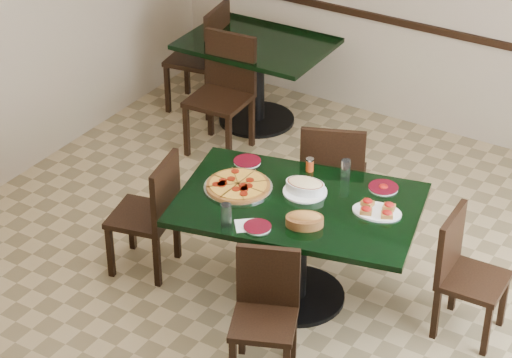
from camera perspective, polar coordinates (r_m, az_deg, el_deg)
The scene contains 20 objects.
floor at distance 6.65m, azimuth 0.73°, elevation -6.75°, with size 5.50×5.50×0.00m, color #8F7A52.
main_table at distance 6.32m, azimuth 2.41°, elevation -2.71°, with size 1.68×1.28×0.75m.
back_table at distance 8.49m, azimuth 0.04°, elevation 6.47°, with size 1.22×0.90×0.75m.
chair_far at distance 6.94m, azimuth 4.41°, elevation 0.25°, with size 0.57×0.57×0.94m.
chair_near at distance 5.86m, azimuth 0.56°, elevation -7.32°, with size 0.49×0.49×0.80m.
chair_right at distance 6.26m, azimuth 11.74°, elevation -5.04°, with size 0.40×0.40×0.83m.
chair_left at distance 6.66m, azimuth -5.94°, elevation -1.76°, with size 0.48×0.48×0.86m.
back_chair_near at distance 8.10m, azimuth -1.83°, elevation 5.31°, with size 0.48×0.48×0.97m.
back_chair_left at distance 8.72m, azimuth -2.90°, elevation 7.27°, with size 0.52×0.52×0.97m.
pepperoni_pizza at distance 6.34m, azimuth -1.03°, elevation -0.38°, with size 0.44×0.44×0.04m.
lasagna_casserole at distance 6.29m, azimuth 2.82°, elevation -0.41°, with size 0.28×0.28×0.09m.
bread_basket at distance 5.98m, azimuth 2.79°, elevation -2.34°, with size 0.28×0.25×0.10m.
bruschetta_platter at distance 6.14m, azimuth 6.93°, elevation -1.75°, with size 0.34×0.27×0.05m.
side_plate_near at distance 5.96m, azimuth 0.08°, elevation -2.75°, with size 0.17×0.17×0.02m.
side_plate_far_r at distance 6.39m, azimuth 7.29°, elevation -0.48°, with size 0.19×0.19×0.03m.
side_plate_far_l at distance 6.62m, azimuth -0.50°, elevation 1.02°, with size 0.18×0.18×0.02m.
napkin_setting at distance 5.99m, azimuth -0.50°, elevation -2.67°, with size 0.20×0.20×0.01m.
water_glass_a at distance 6.44m, azimuth 5.14°, elevation 0.56°, with size 0.06×0.06×0.13m, color white.
water_glass_b at distance 5.96m, azimuth -1.72°, elevation -2.06°, with size 0.07×0.07×0.14m, color white.
pepper_shaker at distance 6.52m, azimuth 3.09°, elevation 0.84°, with size 0.05×0.05×0.09m.
Camera 1 is at (2.66, -4.50, 4.11)m, focal length 70.00 mm.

